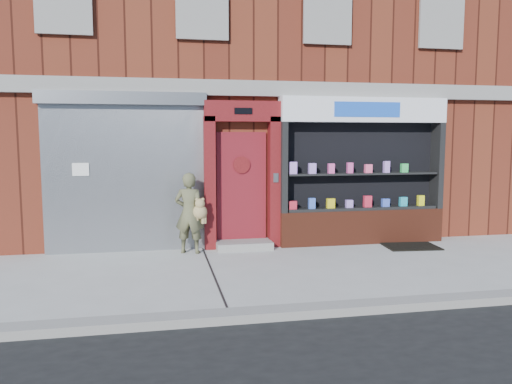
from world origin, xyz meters
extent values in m
plane|color=#9E9E99|center=(0.00, 0.00, 0.00)|extent=(80.00, 80.00, 0.00)
cube|color=gray|center=(0.00, -2.15, 0.06)|extent=(60.00, 0.30, 0.12)
cube|color=#592014|center=(0.00, 6.00, 4.00)|extent=(12.00, 8.00, 8.00)
cube|color=gray|center=(0.00, 1.92, 3.15)|extent=(12.00, 0.16, 0.30)
cube|color=black|center=(-1.50, 1.97, 4.80)|extent=(0.90, 0.06, 1.40)
cube|color=black|center=(1.00, 1.97, 4.80)|extent=(0.90, 0.06, 1.40)
cube|color=gray|center=(1.00, 1.93, 4.80)|extent=(1.00, 0.06, 1.50)
cube|color=black|center=(3.50, 1.97, 4.80)|extent=(0.90, 0.06, 1.40)
cube|color=gray|center=(3.50, 1.93, 4.80)|extent=(1.00, 0.06, 1.50)
cube|color=gray|center=(-3.00, 1.94, 1.40)|extent=(3.00, 0.10, 2.80)
cube|color=slate|center=(-3.00, 1.88, 2.92)|extent=(3.10, 0.30, 0.24)
cube|color=white|center=(-3.80, 1.88, 1.60)|extent=(0.30, 0.01, 0.24)
cube|color=#4C0D0F|center=(-1.40, 1.86, 1.30)|extent=(0.22, 0.28, 2.60)
cube|color=#4C0D0F|center=(-0.10, 1.86, 1.30)|extent=(0.22, 0.28, 2.60)
cube|color=#4C0D0F|center=(-0.75, 1.86, 2.70)|extent=(1.50, 0.28, 0.40)
cube|color=black|center=(-0.75, 1.71, 2.70)|extent=(0.35, 0.01, 0.12)
cube|color=maroon|center=(-0.75, 1.97, 1.20)|extent=(1.00, 0.06, 2.20)
cylinder|color=black|center=(-0.75, 1.93, 1.65)|extent=(0.28, 0.02, 0.28)
cylinder|color=#4C0D0F|center=(-0.75, 1.92, 1.65)|extent=(0.34, 0.02, 0.34)
cube|color=gray|center=(-0.75, 1.70, 0.07)|extent=(1.10, 0.55, 0.15)
cube|color=slate|center=(-0.10, 1.71, 1.40)|extent=(0.10, 0.02, 0.18)
cube|color=maroon|center=(1.75, 1.80, 0.35)|extent=(3.50, 0.40, 0.70)
cube|color=black|center=(0.06, 1.80, 1.60)|extent=(0.12, 0.40, 1.80)
cube|color=black|center=(3.44, 1.80, 1.60)|extent=(0.12, 0.40, 1.80)
cube|color=black|center=(1.75, 1.99, 1.60)|extent=(3.30, 0.03, 1.80)
cube|color=black|center=(1.75, 1.80, 0.73)|extent=(3.20, 0.36, 0.06)
cube|color=black|center=(1.75, 1.80, 1.45)|extent=(3.20, 0.36, 0.04)
cube|color=white|center=(1.75, 1.80, 2.75)|extent=(3.50, 0.40, 0.50)
cube|color=#1849B6|center=(1.75, 1.59, 2.75)|extent=(1.40, 0.01, 0.30)
cube|color=red|center=(0.25, 1.72, 0.84)|extent=(0.15, 0.09, 0.17)
cube|color=blue|center=(0.65, 1.72, 0.87)|extent=(0.13, 0.09, 0.22)
cube|color=yellow|center=(1.05, 1.72, 0.86)|extent=(0.16, 0.09, 0.20)
cube|color=#9F7ADC|center=(1.45, 1.72, 0.84)|extent=(0.14, 0.09, 0.16)
cube|color=red|center=(1.85, 1.72, 0.88)|extent=(0.16, 0.09, 0.24)
cube|color=blue|center=(2.25, 1.72, 0.84)|extent=(0.15, 0.09, 0.17)
cube|color=teal|center=(2.65, 1.72, 0.86)|extent=(0.15, 0.09, 0.19)
cube|color=yellow|center=(3.05, 1.72, 0.87)|extent=(0.13, 0.09, 0.22)
cube|color=#C48AF8|center=(0.25, 1.72, 1.59)|extent=(0.15, 0.09, 0.24)
cube|color=#B185EF|center=(0.65, 1.72, 1.58)|extent=(0.15, 0.09, 0.21)
cube|color=#EF4FA4|center=(1.05, 1.72, 1.57)|extent=(0.12, 0.09, 0.20)
cube|color=#DD4997|center=(1.45, 1.72, 1.58)|extent=(0.11, 0.09, 0.21)
cube|color=#FA5385|center=(1.85, 1.72, 1.56)|extent=(0.15, 0.09, 0.18)
cube|color=#AF7DE2|center=(2.25, 1.72, 1.59)|extent=(0.12, 0.09, 0.24)
cube|color=#36BE59|center=(2.65, 1.72, 1.56)|extent=(0.14, 0.09, 0.18)
imported|color=brown|center=(-1.82, 1.55, 0.77)|extent=(0.64, 0.52, 1.54)
sphere|color=#9E854F|center=(-1.63, 1.50, 0.79)|extent=(0.28, 0.28, 0.28)
sphere|color=#9E854F|center=(-1.63, 1.45, 0.96)|extent=(0.19, 0.19, 0.19)
sphere|color=#9E854F|center=(-1.68, 1.45, 1.03)|extent=(0.07, 0.07, 0.07)
sphere|color=#9E854F|center=(-1.57, 1.45, 1.03)|extent=(0.07, 0.07, 0.07)
cylinder|color=#9E854F|center=(-1.72, 1.50, 0.65)|extent=(0.07, 0.07, 0.17)
cylinder|color=#9E854F|center=(-1.53, 1.50, 0.65)|extent=(0.07, 0.07, 0.17)
cylinder|color=#9E854F|center=(-1.68, 1.48, 0.65)|extent=(0.07, 0.07, 0.17)
cylinder|color=#9E854F|center=(-1.57, 1.48, 0.65)|extent=(0.07, 0.07, 0.17)
cube|color=black|center=(2.58, 1.20, 0.01)|extent=(1.11, 0.82, 0.03)
camera|label=1|loc=(-2.39, -7.85, 2.18)|focal=35.00mm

